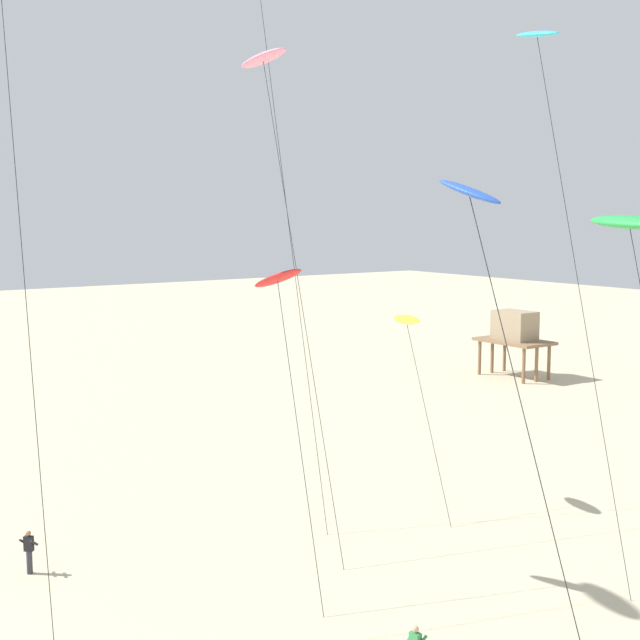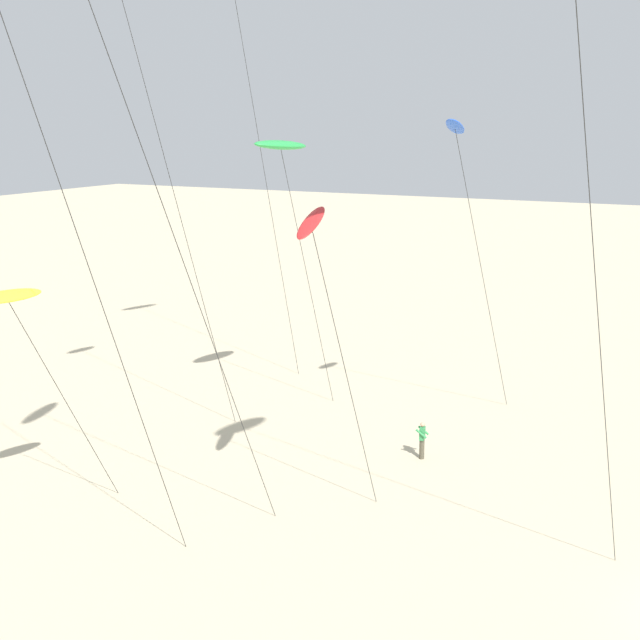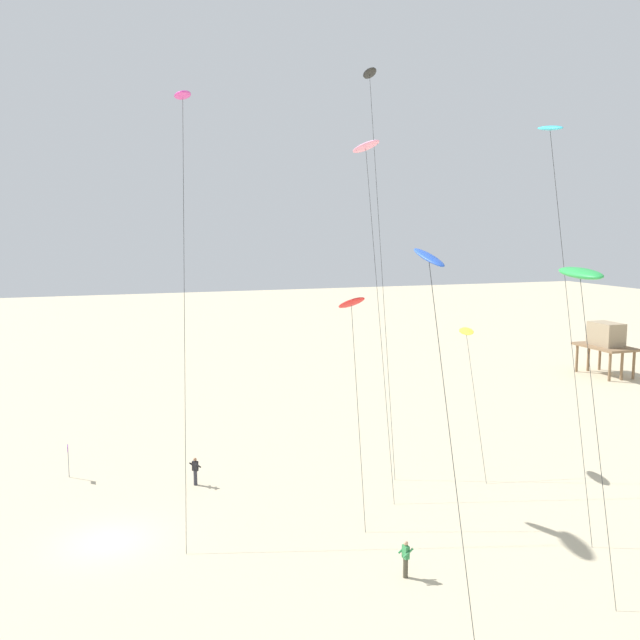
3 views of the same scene
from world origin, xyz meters
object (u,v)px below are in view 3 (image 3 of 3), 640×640
(kite_yellow, at_px, (466,332))
(marker_flag, at_px, (68,454))
(stilt_house, at_px, (606,338))
(kite_pink, at_px, (366,149))
(kite_flyer_middle, at_px, (195,470))
(kite_blue, at_px, (429,263))
(kite_green, at_px, (580,274))
(kite_black, at_px, (370,78))
(kite_flyer_nearest, at_px, (406,558))
(kite_red, at_px, (351,305))
(kite_magenta, at_px, (183,98))
(kite_cyan, at_px, (551,135))

(kite_yellow, xyz_separation_m, marker_flag, (-5.15, -24.26, -7.04))
(stilt_house, bearing_deg, kite_pink, -64.75)
(kite_yellow, height_order, kite_flyer_middle, kite_yellow)
(kite_blue, bearing_deg, kite_yellow, 144.47)
(kite_green, relative_size, kite_pink, 0.66)
(kite_black, relative_size, kite_flyer_nearest, 15.34)
(kite_yellow, distance_m, marker_flag, 25.78)
(kite_blue, distance_m, kite_flyer_nearest, 13.11)
(stilt_house, bearing_deg, kite_red, -58.56)
(kite_black, relative_size, kite_blue, 1.77)
(kite_yellow, relative_size, marker_flag, 4.21)
(kite_red, distance_m, marker_flag, 19.82)
(kite_green, relative_size, kite_flyer_middle, 8.11)
(marker_flag, bearing_deg, kite_red, 58.78)
(kite_yellow, bearing_deg, kite_flyer_middle, -94.91)
(kite_magenta, bearing_deg, kite_yellow, 84.92)
(stilt_house, bearing_deg, kite_green, -42.99)
(kite_yellow, height_order, stilt_house, kite_yellow)
(kite_red, xyz_separation_m, kite_flyer_nearest, (8.74, -0.86, -10.14))
(kite_cyan, relative_size, kite_pink, 1.00)
(kite_green, bearing_deg, kite_cyan, 154.15)
(kite_blue, distance_m, stilt_house, 51.81)
(kite_cyan, height_order, kite_flyer_middle, kite_cyan)
(kite_yellow, bearing_deg, kite_blue, -35.53)
(kite_cyan, xyz_separation_m, stilt_house, (-25.73, 27.05, -16.11))
(kite_black, bearing_deg, kite_flyer_nearest, -17.95)
(kite_green, distance_m, kite_blue, 7.90)
(kite_green, xyz_separation_m, marker_flag, (-18.96, -21.48, -11.68))
(kite_cyan, height_order, stilt_house, kite_cyan)
(kite_black, bearing_deg, kite_yellow, 33.41)
(kite_pink, height_order, kite_flyer_nearest, kite_pink)
(kite_green, xyz_separation_m, kite_flyer_nearest, (-1.22, -7.49, -12.27))
(kite_cyan, distance_m, stilt_house, 40.66)
(kite_green, distance_m, stilt_house, 45.50)
(kite_red, relative_size, kite_black, 0.46)
(kite_flyer_nearest, relative_size, marker_flag, 0.80)
(kite_green, bearing_deg, kite_pink, -169.99)
(kite_cyan, relative_size, stilt_house, 3.40)
(kite_red, height_order, stilt_house, kite_red)
(kite_magenta, bearing_deg, kite_flyer_middle, 70.02)
(kite_blue, relative_size, stilt_house, 2.38)
(kite_pink, bearing_deg, kite_cyan, 32.17)
(kite_black, relative_size, marker_flag, 12.20)
(kite_yellow, height_order, kite_flyer_nearest, kite_yellow)
(kite_red, height_order, kite_magenta, kite_magenta)
(kite_flyer_middle, bearing_deg, kite_magenta, -109.98)
(kite_pink, height_order, kite_blue, kite_pink)
(kite_black, bearing_deg, kite_cyan, 19.49)
(kite_flyer_middle, bearing_deg, kite_black, 110.31)
(kite_red, relative_size, kite_magenta, 0.51)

